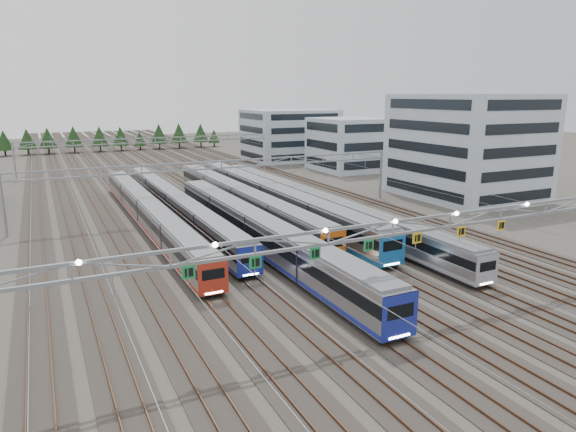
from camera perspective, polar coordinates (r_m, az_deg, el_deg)
name	(u,v)px	position (r m, az deg, el deg)	size (l,w,h in m)	color
ground	(389,318)	(41.76, 11.12, -11.09)	(400.00, 400.00, 0.00)	#47423A
track_bed	(144,159)	(133.07, -15.68, 6.13)	(54.00, 260.00, 5.42)	#2D2823
train_a	(148,212)	(70.26, -15.33, 0.47)	(2.70, 56.49, 3.51)	black
train_b	(175,204)	(74.50, -12.45, 1.31)	(2.62, 57.70, 3.40)	black
train_c	(257,231)	(57.55, -3.43, -1.66)	(3.01, 51.15, 3.92)	black
train_d	(240,200)	(74.76, -5.31, 1.81)	(3.00, 52.64, 3.91)	black
train_e	(270,197)	(75.90, -1.98, 2.10)	(3.12, 58.93, 4.07)	black
train_f	(313,203)	(73.60, 2.79, 1.46)	(2.61, 64.56, 3.39)	black
gantry_near	(393,231)	(39.27, 11.63, -1.70)	(56.36, 0.61, 8.08)	gray
gantry_mid	(222,171)	(74.64, -7.39, 5.00)	(56.36, 0.36, 8.00)	gray
gantry_far	(156,144)	(117.91, -14.48, 7.73)	(56.36, 0.36, 8.00)	gray
depot_bldg_south	(466,146)	(92.08, 19.21, 7.31)	(18.00, 22.00, 17.15)	#9FB0BE
depot_bldg_mid	(348,144)	(119.68, 6.66, 7.91)	(14.00, 16.00, 11.85)	#9FB0BE
depot_bldg_north	(290,135)	(137.95, 0.17, 8.99)	(22.00, 18.00, 13.18)	#9FB0BE
treeline	(97,138)	(167.69, -20.49, 8.13)	(81.20, 5.60, 7.02)	#332114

